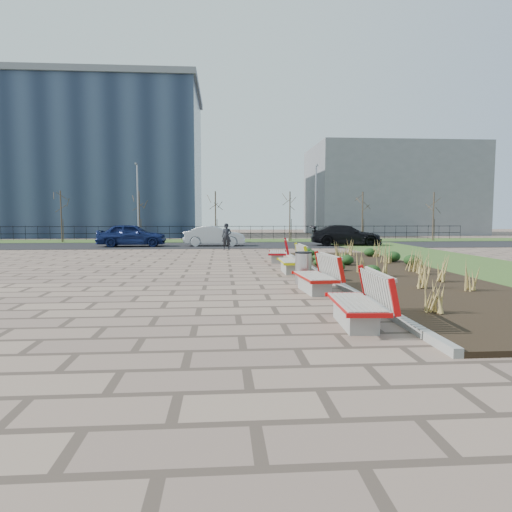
{
  "coord_description": "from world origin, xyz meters",
  "views": [
    {
      "loc": [
        0.52,
        -10.2,
        2.06
      ],
      "look_at": [
        1.5,
        3.0,
        0.9
      ],
      "focal_mm": 32.0,
      "sensor_mm": 36.0,
      "label": 1
    }
  ],
  "objects": [
    {
      "name": "tree_b",
      "position": [
        -6.0,
        26.5,
        2.04
      ],
      "size": [
        1.4,
        1.4,
        4.0
      ],
      "primitive_type": null,
      "color": "#4C3D2D",
      "rests_on": "grass_verge_far"
    },
    {
      "name": "tree_e",
      "position": [
        12.0,
        26.5,
        2.04
      ],
      "size": [
        1.4,
        1.4,
        4.0
      ],
      "primitive_type": null,
      "color": "#4C3D2D",
      "rests_on": "grass_verge_far"
    },
    {
      "name": "road",
      "position": [
        0.0,
        22.0,
        0.01
      ],
      "size": [
        80.0,
        7.0,
        0.02
      ],
      "primitive_type": "cube",
      "color": "black",
      "rests_on": "ground"
    },
    {
      "name": "building_glass",
      "position": [
        -22.0,
        40.0,
        7.5
      ],
      "size": [
        40.0,
        14.0,
        15.0
      ],
      "primitive_type": "cube",
      "color": "#192338",
      "rests_on": "ground"
    },
    {
      "name": "railing_fence",
      "position": [
        0.0,
        29.5,
        0.64
      ],
      "size": [
        44.0,
        0.1,
        1.2
      ],
      "primitive_type": null,
      "color": "black",
      "rests_on": "grass_verge_far"
    },
    {
      "name": "tree_d",
      "position": [
        6.0,
        26.5,
        2.04
      ],
      "size": [
        1.4,
        1.4,
        4.0
      ],
      "primitive_type": null,
      "color": "#4C3D2D",
      "rests_on": "grass_verge_far"
    },
    {
      "name": "bench_a",
      "position": [
        3.0,
        -1.92,
        0.5
      ],
      "size": [
        1.01,
        2.15,
        1.0
      ],
      "primitive_type": null,
      "rotation": [
        0.0,
        0.0,
        -0.05
      ],
      "color": "red",
      "rests_on": "ground"
    },
    {
      "name": "building_grey",
      "position": [
        20.0,
        42.0,
        5.0
      ],
      "size": [
        18.0,
        12.0,
        10.0
      ],
      "primitive_type": "cube",
      "color": "slate",
      "rests_on": "ground"
    },
    {
      "name": "pedestrian",
      "position": [
        0.79,
        17.53,
        0.82
      ],
      "size": [
        0.61,
        0.42,
        1.63
      ],
      "primitive_type": "imported",
      "rotation": [
        0.0,
        0.0,
        -0.05
      ],
      "color": "black",
      "rests_on": "ground"
    },
    {
      "name": "tree_f",
      "position": [
        18.0,
        26.5,
        2.04
      ],
      "size": [
        1.4,
        1.4,
        4.0
      ],
      "primitive_type": null,
      "color": "#4C3D2D",
      "rests_on": "grass_verge_far"
    },
    {
      "name": "car_black",
      "position": [
        9.15,
        21.05,
        0.73
      ],
      "size": [
        5.12,
        2.6,
        1.43
      ],
      "primitive_type": "imported",
      "rotation": [
        0.0,
        0.0,
        1.45
      ],
      "color": "black",
      "rests_on": "road"
    },
    {
      "name": "ground",
      "position": [
        0.0,
        0.0,
        0.0
      ],
      "size": [
        120.0,
        120.0,
        0.0
      ],
      "primitive_type": "plane",
      "color": "#816959",
      "rests_on": "ground"
    },
    {
      "name": "bench_d",
      "position": [
        3.0,
        10.12,
        0.5
      ],
      "size": [
        1.16,
        2.2,
        1.0
      ],
      "primitive_type": null,
      "rotation": [
        0.0,
        0.0,
        -0.13
      ],
      "color": "#A40A12",
      "rests_on": "ground"
    },
    {
      "name": "bench_b",
      "position": [
        3.0,
        1.89,
        0.5
      ],
      "size": [
        1.05,
        2.16,
        1.0
      ],
      "primitive_type": null,
      "rotation": [
        0.0,
        0.0,
        0.07
      ],
      "color": "red",
      "rests_on": "ground"
    },
    {
      "name": "grass_verge_far",
      "position": [
        0.0,
        28.0,
        0.02
      ],
      "size": [
        80.0,
        5.0,
        0.04
      ],
      "primitive_type": "cube",
      "color": "#33511E",
      "rests_on": "ground"
    },
    {
      "name": "tree_a",
      "position": [
        -12.0,
        26.5,
        2.04
      ],
      "size": [
        1.4,
        1.4,
        4.0
      ],
      "primitive_type": null,
      "color": "#4C3D2D",
      "rests_on": "grass_verge_far"
    },
    {
      "name": "bench_c",
      "position": [
        3.0,
        6.18,
        0.5
      ],
      "size": [
        0.92,
        2.11,
        1.0
      ],
      "primitive_type": null,
      "rotation": [
        0.0,
        0.0,
        -0.01
      ],
      "color": "#D5CE0B",
      "rests_on": "ground"
    },
    {
      "name": "litter_bin",
      "position": [
        2.98,
        3.45,
        0.48
      ],
      "size": [
        0.5,
        0.5,
        0.96
      ],
      "primitive_type": "cylinder",
      "color": "#B2B2B7",
      "rests_on": "ground"
    },
    {
      "name": "car_blue",
      "position": [
        -5.55,
        21.0,
        0.79
      ],
      "size": [
        4.61,
        2.0,
        1.55
      ],
      "primitive_type": "imported",
      "rotation": [
        0.0,
        0.0,
        1.61
      ],
      "color": "#111C4D",
      "rests_on": "road"
    },
    {
      "name": "lamp_west",
      "position": [
        -6.0,
        26.0,
        3.04
      ],
      "size": [
        0.24,
        0.6,
        6.0
      ],
      "primitive_type": null,
      "color": "gray",
      "rests_on": "grass_verge_far"
    },
    {
      "name": "lamp_east",
      "position": [
        8.0,
        26.0,
        3.04
      ],
      "size": [
        0.24,
        0.6,
        6.0
      ],
      "primitive_type": null,
      "color": "gray",
      "rests_on": "grass_verge_far"
    },
    {
      "name": "planting_curb",
      "position": [
        3.92,
        5.0,
        0.07
      ],
      "size": [
        0.16,
        18.0,
        0.15
      ],
      "primitive_type": "cube",
      "color": "gray",
      "rests_on": "ground"
    },
    {
      "name": "car_silver",
      "position": [
        -0.01,
        21.25,
        0.71
      ],
      "size": [
        4.2,
        1.53,
        1.37
      ],
      "primitive_type": "imported",
      "rotation": [
        0.0,
        0.0,
        1.55
      ],
      "color": "#B2B6BB",
      "rests_on": "road"
    },
    {
      "name": "planting_bed",
      "position": [
        6.25,
        5.0,
        0.05
      ],
      "size": [
        4.5,
        18.0,
        0.1
      ],
      "primitive_type": "cube",
      "color": "black",
      "rests_on": "ground"
    },
    {
      "name": "tree_c",
      "position": [
        0.0,
        26.5,
        2.04
      ],
      "size": [
        1.4,
        1.4,
        4.0
      ],
      "primitive_type": null,
      "color": "#4C3D2D",
      "rests_on": "grass_verge_far"
    }
  ]
}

